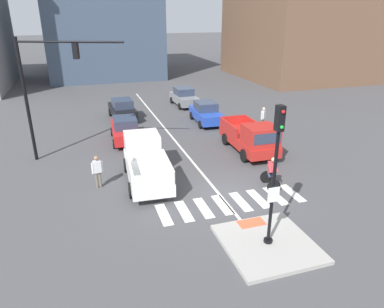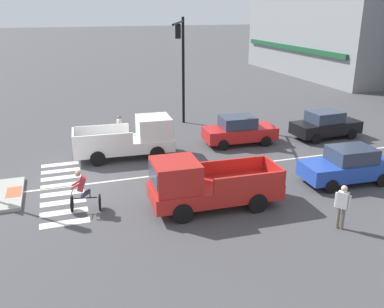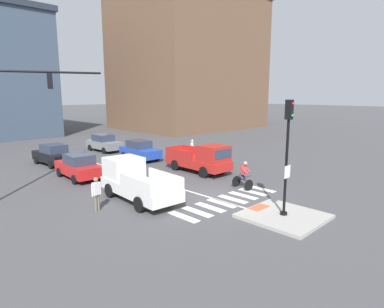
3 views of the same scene
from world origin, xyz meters
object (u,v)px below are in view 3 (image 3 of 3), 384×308
(car_blue_eastbound_far, at_px, (140,150))
(car_red_westbound_far, at_px, (79,166))
(pedestrian_at_curb_left, at_px, (96,191))
(car_grey_eastbound_distant, at_px, (104,143))
(traffic_light_mast, at_px, (9,114))
(car_black_westbound_distant, at_px, (54,155))
(pedestrian_waiting_far_side, at_px, (192,148))
(signal_pole, at_px, (287,147))
(pickup_truck_red_eastbound_mid, at_px, (202,159))
(pickup_truck_white_westbound_near, at_px, (135,181))
(cyclist, at_px, (243,174))

(car_blue_eastbound_far, xyz_separation_m, car_red_westbound_far, (-6.57, -2.34, 0.00))
(pedestrian_at_curb_left, bearing_deg, car_grey_eastbound_distant, 59.20)
(car_blue_eastbound_far, bearing_deg, traffic_light_mast, -158.22)
(traffic_light_mast, height_order, car_black_westbound_distant, traffic_light_mast)
(car_grey_eastbound_distant, bearing_deg, pedestrian_at_curb_left, -120.80)
(traffic_light_mast, xyz_separation_m, pedestrian_waiting_far_side, (14.39, 1.50, -3.56))
(signal_pole, height_order, pedestrian_waiting_far_side, signal_pole)
(signal_pole, bearing_deg, pedestrian_at_curb_left, 129.86)
(car_grey_eastbound_distant, bearing_deg, pickup_truck_red_eastbound_mid, -88.22)
(car_grey_eastbound_distant, xyz_separation_m, car_red_westbound_far, (-6.54, -8.24, 0.00))
(pickup_truck_white_westbound_near, relative_size, cyclist, 3.10)
(car_red_westbound_far, bearing_deg, signal_pole, -75.63)
(car_blue_eastbound_far, bearing_deg, cyclist, -94.07)
(pickup_truck_white_westbound_near, relative_size, pedestrian_at_curb_left, 3.12)
(cyclist, height_order, pedestrian_waiting_far_side, cyclist)
(traffic_light_mast, distance_m, car_black_westbound_distant, 9.69)
(cyclist, bearing_deg, pedestrian_at_curb_left, 161.62)
(signal_pole, height_order, car_blue_eastbound_far, signal_pole)
(car_grey_eastbound_distant, relative_size, pedestrian_waiting_far_side, 2.49)
(traffic_light_mast, distance_m, car_grey_eastbound_distant, 15.49)
(car_black_westbound_distant, xyz_separation_m, pedestrian_at_curb_left, (-2.73, -11.86, 0.17))
(traffic_light_mast, height_order, pickup_truck_white_westbound_near, traffic_light_mast)
(traffic_light_mast, distance_m, pickup_truck_white_westbound_near, 7.11)
(car_black_westbound_distant, height_order, cyclist, cyclist)
(car_grey_eastbound_distant, relative_size, pickup_truck_red_eastbound_mid, 0.80)
(car_red_westbound_far, distance_m, pedestrian_waiting_far_side, 9.99)
(traffic_light_mast, relative_size, cyclist, 4.09)
(pickup_truck_red_eastbound_mid, xyz_separation_m, cyclist, (-1.19, -4.47, -0.11))
(car_blue_eastbound_far, relative_size, pedestrian_waiting_far_side, 2.50)
(traffic_light_mast, relative_size, car_grey_eastbound_distant, 1.65)
(cyclist, relative_size, pedestrian_waiting_far_side, 1.01)
(signal_pole, relative_size, pedestrian_waiting_far_side, 3.07)
(pickup_truck_white_westbound_near, xyz_separation_m, cyclist, (5.57, -2.96, -0.11))
(car_blue_eastbound_far, xyz_separation_m, pickup_truck_red_eastbound_mid, (0.37, -6.97, 0.17))
(cyclist, distance_m, pedestrian_waiting_far_side, 9.53)
(signal_pole, xyz_separation_m, pedestrian_waiting_far_side, (6.60, 12.59, -2.25))
(car_black_westbound_distant, bearing_deg, car_grey_eastbound_distant, 25.13)
(traffic_light_mast, xyz_separation_m, pedestrian_at_curb_left, (2.21, -4.40, -3.56))
(pedestrian_at_curb_left, bearing_deg, traffic_light_mast, 116.65)
(traffic_light_mast, xyz_separation_m, pickup_truck_red_eastbound_mid, (11.37, -2.58, -3.56))
(car_grey_eastbound_distant, bearing_deg, car_red_westbound_far, -128.45)
(signal_pole, distance_m, car_blue_eastbound_far, 15.99)
(car_black_westbound_distant, distance_m, pedestrian_at_curb_left, 12.17)
(pickup_truck_red_eastbound_mid, bearing_deg, pickup_truck_white_westbound_near, -167.44)
(traffic_light_mast, height_order, car_blue_eastbound_far, traffic_light_mast)
(pedestrian_at_curb_left, relative_size, pedestrian_waiting_far_side, 1.00)
(signal_pole, relative_size, traffic_light_mast, 0.75)
(signal_pole, xyz_separation_m, pedestrian_at_curb_left, (-5.58, 6.68, -2.25))
(pickup_truck_red_eastbound_mid, relative_size, cyclist, 3.07)
(car_black_westbound_distant, distance_m, cyclist, 15.43)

